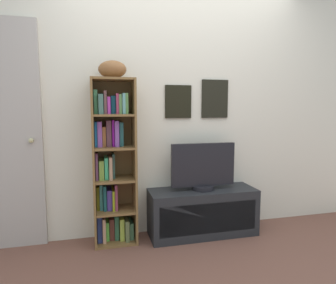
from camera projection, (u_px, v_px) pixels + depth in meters
back_wall at (177, 112)px, 2.97m from camera, size 4.80×0.08×2.46m
bookshelf at (112, 166)px, 2.72m from camera, size 0.39×0.30×1.53m
football at (112, 69)px, 2.60m from camera, size 0.28×0.21×0.16m
tv_stand at (202, 212)px, 2.92m from camera, size 1.07×0.37×0.46m
television at (203, 167)px, 2.87m from camera, size 0.65×0.22×0.46m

